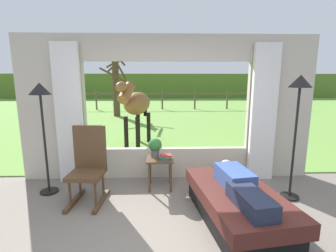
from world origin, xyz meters
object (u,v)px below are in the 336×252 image
(floor_lamp_left, at_px, (41,105))
(pasture_tree, at_px, (116,85))
(side_table, at_px, (160,163))
(potted_plant, at_px, (155,146))
(floor_lamp_right, at_px, (299,100))
(rocking_chair, at_px, (88,165))
(book_stack, at_px, (165,157))
(reclining_person, at_px, (239,184))
(horse, at_px, (136,104))
(recliner_sofa, at_px, (236,204))

(floor_lamp_left, bearing_deg, pasture_tree, 92.39)
(side_table, relative_size, potted_plant, 1.63)
(pasture_tree, bearing_deg, floor_lamp_right, -64.52)
(rocking_chair, xyz_separation_m, potted_plant, (0.98, 0.44, 0.16))
(side_table, xyz_separation_m, pasture_tree, (-2.14, 8.26, 1.14))
(floor_lamp_left, bearing_deg, side_table, 3.73)
(book_stack, bearing_deg, side_table, 147.86)
(reclining_person, bearing_deg, rocking_chair, 153.23)
(reclining_person, distance_m, floor_lamp_left, 3.05)
(floor_lamp_right, xyz_separation_m, pasture_tree, (-4.13, 8.67, 0.06))
(reclining_person, xyz_separation_m, rocking_chair, (-2.03, 0.67, 0.02))
(floor_lamp_left, xyz_separation_m, floor_lamp_right, (3.78, -0.30, 0.09))
(reclining_person, height_order, horse, horse)
(book_stack, distance_m, floor_lamp_right, 2.15)
(side_table, relative_size, book_stack, 2.54)
(potted_plant, distance_m, pasture_tree, 8.50)
(floor_lamp_left, xyz_separation_m, pasture_tree, (-0.35, 8.37, 0.15))
(side_table, distance_m, potted_plant, 0.29)
(rocking_chair, height_order, pasture_tree, pasture_tree)
(reclining_person, distance_m, rocking_chair, 2.14)
(reclining_person, bearing_deg, recliner_sofa, 81.47)
(recliner_sofa, height_order, pasture_tree, pasture_tree)
(recliner_sofa, relative_size, horse, 1.00)
(reclining_person, distance_m, book_stack, 1.33)
(side_table, distance_m, book_stack, 0.17)
(side_table, xyz_separation_m, horse, (-0.63, 2.60, 0.73))
(recliner_sofa, height_order, floor_lamp_left, floor_lamp_left)
(book_stack, xyz_separation_m, floor_lamp_left, (-1.88, -0.06, 0.85))
(reclining_person, xyz_separation_m, horse, (-1.60, 3.65, 0.63))
(book_stack, xyz_separation_m, pasture_tree, (-2.23, 8.31, 1.01))
(recliner_sofa, bearing_deg, floor_lamp_left, 153.76)
(recliner_sofa, xyz_separation_m, reclining_person, (0.00, -0.05, 0.30))
(recliner_sofa, xyz_separation_m, side_table, (-0.98, 1.00, 0.21))
(horse, bearing_deg, side_table, 120.06)
(rocking_chair, height_order, horse, horse)
(reclining_person, xyz_separation_m, floor_lamp_left, (-2.77, 0.93, 0.89))
(floor_lamp_left, bearing_deg, recliner_sofa, -17.71)
(pasture_tree, bearing_deg, side_table, -75.48)
(side_table, distance_m, horse, 2.77)
(floor_lamp_right, bearing_deg, recliner_sofa, -150.00)
(horse, distance_m, pasture_tree, 5.87)
(side_table, distance_m, pasture_tree, 8.61)
(reclining_person, relative_size, pasture_tree, 0.43)
(floor_lamp_left, relative_size, pasture_tree, 0.52)
(potted_plant, bearing_deg, recliner_sofa, -45.07)
(recliner_sofa, distance_m, reclining_person, 0.31)
(reclining_person, relative_size, floor_lamp_right, 0.77)
(side_table, xyz_separation_m, book_stack, (0.09, -0.06, 0.13))
(reclining_person, relative_size, horse, 0.79)
(rocking_chair, distance_m, pasture_tree, 8.76)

